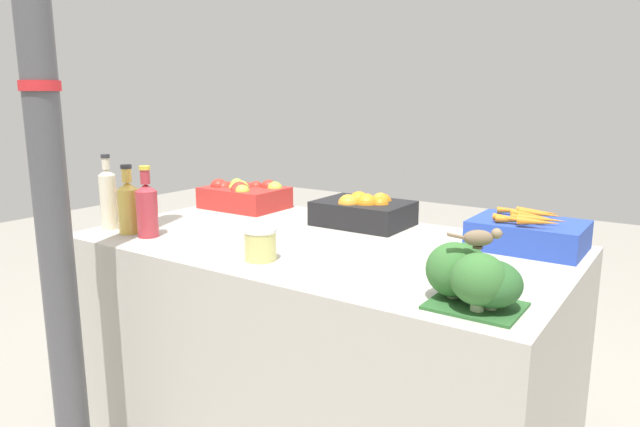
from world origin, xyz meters
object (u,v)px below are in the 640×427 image
object	(u,v)px
apple_crate	(244,195)
carrot_crate	(528,233)
juice_bottle_golden	(129,205)
juice_bottle_ruby	(147,208)
support_pole	(40,86)
sparrow_bird	(480,237)
broccoli_pile	(472,276)
juice_bottle_cloudy	(108,197)
pickle_jar	(260,244)
orange_crate	(364,211)

from	to	relation	value
apple_crate	carrot_crate	distance (m)	1.28
juice_bottle_golden	juice_bottle_ruby	size ratio (longest dim) A/B	0.99
support_pole	sparrow_bird	size ratio (longest dim) A/B	21.74
broccoli_pile	juice_bottle_cloudy	xyz separation A→B (m)	(-1.46, 0.02, 0.05)
pickle_jar	juice_bottle_ruby	bearing A→B (deg)	179.84
apple_crate	juice_bottle_cloudy	xyz separation A→B (m)	(-0.15, -0.61, 0.06)
juice_bottle_golden	broccoli_pile	bearing A→B (deg)	-0.86
support_pole	sparrow_bird	xyz separation A→B (m)	(1.19, 0.38, -0.36)
support_pole	pickle_jar	distance (m)	0.79
carrot_crate	broccoli_pile	distance (m)	0.63
carrot_crate	sparrow_bird	distance (m)	0.65
support_pole	juice_bottle_cloudy	bearing A→B (deg)	125.66
apple_crate	juice_bottle_ruby	distance (m)	0.62
apple_crate	juice_bottle_golden	world-z (taller)	juice_bottle_golden
orange_crate	pickle_jar	size ratio (longest dim) A/B	3.43
carrot_crate	pickle_jar	size ratio (longest dim) A/B	3.43
pickle_jar	juice_bottle_cloudy	bearing A→B (deg)	179.89
apple_crate	orange_crate	world-z (taller)	orange_crate
juice_bottle_ruby	pickle_jar	bearing A→B (deg)	-0.16
apple_crate	broccoli_pile	bearing A→B (deg)	-25.84
orange_crate	juice_bottle_ruby	bearing A→B (deg)	-132.59
orange_crate	apple_crate	bearing A→B (deg)	-179.95
orange_crate	carrot_crate	bearing A→B (deg)	0.06
broccoli_pile	juice_bottle_cloudy	bearing A→B (deg)	179.21
apple_crate	juice_bottle_golden	xyz separation A→B (m)	(-0.03, -0.61, 0.04)
orange_crate	pickle_jar	bearing A→B (deg)	-92.15
carrot_crate	pickle_jar	bearing A→B (deg)	-137.18
support_pole	broccoli_pile	distance (m)	1.31
orange_crate	juice_bottle_cloudy	bearing A→B (deg)	-142.17
orange_crate	juice_bottle_ruby	xyz separation A→B (m)	(-0.56, -0.61, 0.05)
juice_bottle_golden	support_pole	bearing A→B (deg)	-67.53
orange_crate	pickle_jar	world-z (taller)	orange_crate
apple_crate	juice_bottle_cloudy	bearing A→B (deg)	-103.87
carrot_crate	pickle_jar	distance (m)	0.90
juice_bottle_cloudy	juice_bottle_ruby	distance (m)	0.23
juice_bottle_cloudy	pickle_jar	size ratio (longest dim) A/B	2.77
support_pole	orange_crate	xyz separation A→B (m)	(0.50, 1.01, -0.48)
carrot_crate	juice_bottle_golden	world-z (taller)	juice_bottle_golden
orange_crate	juice_bottle_cloudy	size ratio (longest dim) A/B	1.24
support_pole	juice_bottle_golden	distance (m)	0.61
apple_crate	orange_crate	bearing A→B (deg)	0.05
apple_crate	broccoli_pile	world-z (taller)	broccoli_pile
carrot_crate	juice_bottle_cloudy	xyz separation A→B (m)	(-1.43, -0.61, 0.07)
orange_crate	juice_bottle_golden	world-z (taller)	juice_bottle_golden
apple_crate	carrot_crate	world-z (taller)	same
juice_bottle_ruby	sparrow_bird	bearing A→B (deg)	-1.06
carrot_crate	juice_bottle_golden	distance (m)	1.44
support_pole	juice_bottle_cloudy	distance (m)	0.64
juice_bottle_golden	juice_bottle_ruby	world-z (taller)	juice_bottle_ruby
juice_bottle_golden	sparrow_bird	size ratio (longest dim) A/B	2.09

